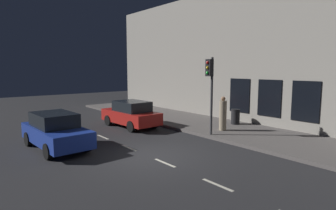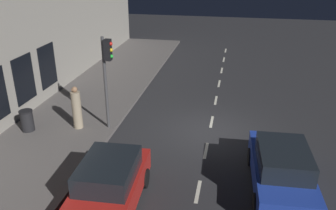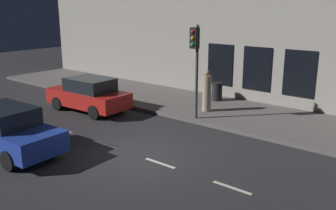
{
  "view_description": "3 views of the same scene",
  "coord_description": "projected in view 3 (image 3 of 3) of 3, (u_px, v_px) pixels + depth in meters",
  "views": [
    {
      "loc": [
        -6.35,
        -9.12,
        3.52
      ],
      "look_at": [
        2.49,
        1.92,
        1.7
      ],
      "focal_mm": 30.45,
      "sensor_mm": 36.0,
      "label": 1
    },
    {
      "loc": [
        -0.88,
        13.5,
        7.06
      ],
      "look_at": [
        1.62,
        1.05,
        1.57
      ],
      "focal_mm": 37.62,
      "sensor_mm": 36.0,
      "label": 2
    },
    {
      "loc": [
        -8.39,
        -8.2,
        4.88
      ],
      "look_at": [
        1.88,
        0.22,
        1.32
      ],
      "focal_mm": 40.32,
      "sensor_mm": 36.0,
      "label": 3
    }
  ],
  "objects": [
    {
      "name": "traffic_light",
      "position": [
        195.0,
        54.0,
        15.34
      ],
      "size": [
        0.47,
        0.32,
        3.93
      ],
      "color": "#424244",
      "rests_on": "sidewalk"
    },
    {
      "name": "parked_car_1",
      "position": [
        7.0,
        130.0,
        12.64
      ],
      "size": [
        1.98,
        4.29,
        1.58
      ],
      "rotation": [
        0.0,
        0.0,
        3.19
      ],
      "color": "#1E389E",
      "rests_on": "ground"
    },
    {
      "name": "parked_car_0",
      "position": [
        89.0,
        95.0,
        17.61
      ],
      "size": [
        1.98,
        4.14,
        1.58
      ],
      "rotation": [
        0.0,
        0.0,
        0.05
      ],
      "color": "red",
      "rests_on": "ground"
    },
    {
      "name": "sidewalk",
      "position": [
        232.0,
        113.0,
        17.2
      ],
      "size": [
        4.5,
        32.0,
        0.15
      ],
      "color": "#5B5654",
      "rests_on": "ground"
    },
    {
      "name": "pedestrian_0",
      "position": [
        207.0,
        92.0,
        17.04
      ],
      "size": [
        0.56,
        0.56,
        1.87
      ],
      "rotation": [
        0.0,
        0.0,
        5.48
      ],
      "color": "gray",
      "rests_on": "sidewalk"
    },
    {
      "name": "building_facade",
      "position": [
        263.0,
        15.0,
        18.0
      ],
      "size": [
        0.65,
        32.0,
        8.72
      ],
      "color": "gray",
      "rests_on": "ground"
    },
    {
      "name": "ground_plane",
      "position": [
        137.0,
        155.0,
        12.56
      ],
      "size": [
        60.0,
        60.0,
        0.0
      ],
      "primitive_type": "plane",
      "color": "#28282B"
    },
    {
      "name": "trash_bin",
      "position": [
        217.0,
        91.0,
        19.03
      ],
      "size": [
        0.55,
        0.55,
        0.91
      ],
      "color": "black",
      "rests_on": "sidewalk"
    },
    {
      "name": "lane_centre_line",
      "position": [
        160.0,
        163.0,
        11.94
      ],
      "size": [
        0.12,
        27.2,
        0.01
      ],
      "color": "beige",
      "rests_on": "ground"
    }
  ]
}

